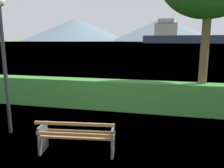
{
  "coord_description": "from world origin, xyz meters",
  "views": [
    {
      "loc": [
        1.9,
        -4.67,
        2.65
      ],
      "look_at": [
        0.0,
        3.7,
        0.96
      ],
      "focal_mm": 35.9,
      "sensor_mm": 36.0,
      "label": 1
    }
  ],
  "objects": [
    {
      "name": "water_surface",
      "position": [
        0.0,
        307.29,
        0.0
      ],
      "size": [
        620.0,
        620.0,
        0.0
      ],
      "primitive_type": "plane",
      "color": "slate",
      "rests_on": "ground_plane"
    },
    {
      "name": "ground_plane",
      "position": [
        0.0,
        0.0,
        0.0
      ],
      "size": [
        1400.0,
        1400.0,
        0.0
      ],
      "primitive_type": "plane",
      "color": "#567A38"
    },
    {
      "name": "fishing_boat_near",
      "position": [
        49.52,
        254.37,
        0.66
      ],
      "size": [
        5.4,
        6.13,
        1.86
      ],
      "color": "gold",
      "rests_on": "water_surface"
    },
    {
      "name": "lamp_post",
      "position": [
        -2.35,
        0.66,
        2.58
      ],
      "size": [
        0.3,
        0.3,
        3.8
      ],
      "color": "black",
      "rests_on": "ground_plane"
    },
    {
      "name": "hedge_row",
      "position": [
        0.0,
        3.55,
        0.57
      ],
      "size": [
        13.46,
        0.67,
        1.13
      ],
      "primitive_type": "cube",
      "color": "#387A33",
      "rests_on": "ground_plane"
    },
    {
      "name": "distant_hills",
      "position": [
        16.98,
        571.61,
        25.56
      ],
      "size": [
        805.63,
        337.81,
        57.99
      ],
      "color": "slate",
      "rests_on": "ground_plane"
    },
    {
      "name": "park_bench",
      "position": [
        0.01,
        -0.06,
        0.43
      ],
      "size": [
        1.83,
        0.78,
        0.87
      ],
      "color": "olive",
      "rests_on": "ground_plane"
    },
    {
      "name": "cargo_ship_large",
      "position": [
        29.96,
        199.65,
        5.78
      ],
      "size": [
        108.88,
        27.12,
        20.67
      ],
      "color": "#2D384C",
      "rests_on": "water_surface"
    }
  ]
}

